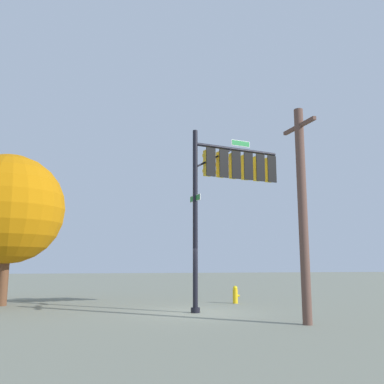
% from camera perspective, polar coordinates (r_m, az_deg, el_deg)
% --- Properties ---
extents(ground_plane, '(120.00, 120.00, 0.00)m').
position_cam_1_polar(ground_plane, '(17.01, 0.46, -16.17)').
color(ground_plane, gray).
extents(signal_pole_assembly, '(4.14, 1.75, 7.43)m').
position_cam_1_polar(signal_pole_assembly, '(18.12, 5.34, 2.12)').
color(signal_pole_assembly, black).
rests_on(signal_pole_assembly, ground_plane).
extents(utility_pole, '(0.38, 1.80, 7.16)m').
position_cam_1_polar(utility_pole, '(14.31, 14.87, -2.29)').
color(utility_pole, brown).
rests_on(utility_pole, ground_plane).
extents(fire_hydrant, '(0.33, 0.24, 0.83)m').
position_cam_1_polar(fire_hydrant, '(20.82, 5.94, -13.77)').
color(fire_hydrant, yellow).
rests_on(fire_hydrant, ground_plane).
extents(tree_near, '(5.16, 5.16, 7.03)m').
position_cam_1_polar(tree_near, '(21.50, -23.77, -2.12)').
color(tree_near, brown).
rests_on(tree_near, ground_plane).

